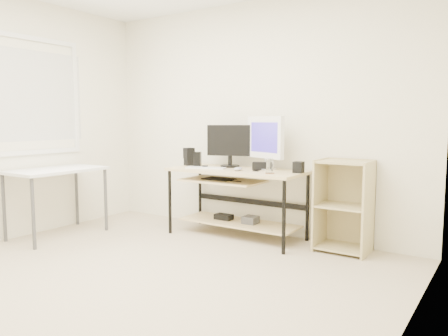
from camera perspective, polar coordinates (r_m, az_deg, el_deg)
name	(u,v)px	position (r m, az deg, el deg)	size (l,w,h in m)	color
room	(113,115)	(3.54, -14.32, 6.68)	(4.01, 4.01, 2.62)	#C4B497
desk	(235,188)	(4.78, 1.41, -2.66)	(1.50, 0.65, 0.75)	beige
side_table	(56,176)	(5.14, -21.07, -0.98)	(0.60, 1.00, 0.75)	white
shelf_unit	(345,205)	(4.45, 15.52, -4.70)	(0.50, 0.40, 0.90)	tan
black_monitor	(230,143)	(4.94, 0.79, 3.28)	(0.50, 0.24, 0.48)	black
white_imac	(265,139)	(4.71, 5.39, 3.81)	(0.52, 0.24, 0.57)	silver
keyboard	(206,168)	(4.81, -2.42, 0.02)	(0.44, 0.12, 0.02)	white
mouse	(238,169)	(4.59, 1.83, -0.12)	(0.08, 0.12, 0.04)	#ABABB0
center_speaker	(261,166)	(4.69, 4.80, 0.26)	(0.17, 0.07, 0.08)	black
speaker_left	(189,156)	(5.15, -4.60, 1.55)	(0.14, 0.14, 0.21)	black
speaker_right	(298,167)	(4.47, 9.70, 0.10)	(0.10, 0.10, 0.11)	black
audio_controller	(197,159)	(4.94, -3.54, 1.12)	(0.09, 0.06, 0.18)	black
volume_puck	(205,167)	(4.89, -2.50, 0.19)	(0.07, 0.07, 0.03)	black
smartphone	(257,170)	(4.60, 4.28, -0.32)	(0.06, 0.11, 0.01)	black
coaster	(270,173)	(4.38, 5.97, -0.69)	(0.09, 0.09, 0.01)	#8D6040
drinking_glass	(270,166)	(4.37, 5.98, 0.28)	(0.07, 0.07, 0.14)	white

